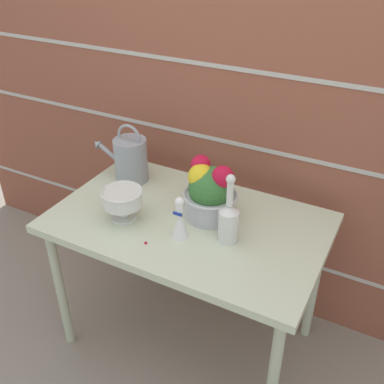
{
  "coord_description": "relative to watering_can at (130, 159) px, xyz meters",
  "views": [
    {
      "loc": [
        0.75,
        -1.39,
        1.86
      ],
      "look_at": [
        0.0,
        0.04,
        0.86
      ],
      "focal_mm": 42.0,
      "sensor_mm": 36.0,
      "label": 1
    }
  ],
  "objects": [
    {
      "name": "fallen_petal",
      "position": [
        0.34,
        -0.4,
        -0.11
      ],
      "size": [
        0.01,
        0.01,
        0.01
      ],
      "color": "red",
      "rests_on": "patio_table"
    },
    {
      "name": "patio_table",
      "position": [
        0.41,
        -0.17,
        -0.19
      ],
      "size": [
        1.17,
        0.72,
        0.74
      ],
      "color": "beige",
      "rests_on": "ground_plane"
    },
    {
      "name": "glass_decanter",
      "position": [
        0.62,
        -0.22,
        -0.01
      ],
      "size": [
        0.08,
        0.08,
        0.3
      ],
      "color": "silver",
      "rests_on": "patio_table"
    },
    {
      "name": "brick_wall",
      "position": [
        0.41,
        0.31,
        0.25
      ],
      "size": [
        3.6,
        0.08,
        2.2
      ],
      "color": "brown",
      "rests_on": "ground_plane"
    },
    {
      "name": "watering_can",
      "position": [
        0.0,
        0.0,
        0.0
      ],
      "size": [
        0.31,
        0.16,
        0.29
      ],
      "color": "#93999E",
      "rests_on": "patio_table"
    },
    {
      "name": "flower_planter",
      "position": [
        0.48,
        -0.1,
        0.01
      ],
      "size": [
        0.24,
        0.24,
        0.26
      ],
      "color": "#BCBCC1",
      "rests_on": "patio_table"
    },
    {
      "name": "figurine_vase",
      "position": [
        0.44,
        -0.29,
        -0.04
      ],
      "size": [
        0.07,
        0.07,
        0.19
      ],
      "color": "white",
      "rests_on": "patio_table"
    },
    {
      "name": "ground_plane",
      "position": [
        0.41,
        -0.17,
        -0.85
      ],
      "size": [
        12.0,
        12.0,
        0.0
      ],
      "primitive_type": "plane",
      "color": "gray"
    },
    {
      "name": "crystal_pedestal_bowl",
      "position": [
        0.16,
        -0.29,
        -0.02
      ],
      "size": [
        0.18,
        0.18,
        0.14
      ],
      "color": "silver",
      "rests_on": "patio_table"
    }
  ]
}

